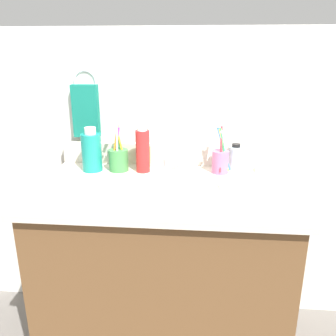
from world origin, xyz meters
TOP-DOWN VIEW (x-y plane):
  - vanity_cabinet at (0.00, 0.00)m, footprint 0.88×0.50m
  - countertop at (0.00, 0.00)m, footprint 0.92×0.55m
  - backsplash at (0.00, 0.26)m, footprint 0.92×0.02m
  - back_wall at (0.00, 0.32)m, footprint 2.02×0.04m
  - towel_ring at (-0.36, 0.30)m, footprint 0.10×0.01m
  - hand_towel at (-0.36, 0.28)m, footprint 0.11×0.04m
  - sink_basin at (0.05, -0.02)m, footprint 0.34×0.34m
  - faucet at (0.05, 0.18)m, footprint 0.16×0.10m
  - bottle_gel_clear at (0.27, 0.23)m, footprint 0.06×0.06m
  - bottle_oil_amber at (-0.10, 0.22)m, footprint 0.04×0.04m
  - bottle_spray_red at (-0.10, 0.16)m, footprint 0.05×0.05m
  - bottle_mouthwash_teal at (-0.31, 0.15)m, footprint 0.08×0.08m
  - cup_pink at (0.21, 0.17)m, footprint 0.08×0.08m
  - cup_green at (-0.20, 0.16)m, footprint 0.08×0.08m
  - soap_bar at (0.38, 0.20)m, footprint 0.06×0.04m

SIDE VIEW (x-z plane):
  - vanity_cabinet at x=0.00m, z-range 0.00..0.72m
  - back_wall at x=0.00m, z-range 0.00..1.30m
  - sink_basin at x=0.05m, z-range 0.66..0.77m
  - countertop at x=0.00m, z-range 0.72..0.74m
  - soap_bar at x=0.38m, z-range 0.74..0.77m
  - faucet at x=0.05m, z-range 0.73..0.81m
  - backsplash at x=0.00m, z-range 0.74..0.83m
  - bottle_oil_amber at x=-0.10m, z-range 0.74..0.84m
  - bottle_gel_clear at x=0.27m, z-range 0.74..0.84m
  - cup_green at x=-0.20m, z-range 0.70..0.89m
  - cup_pink at x=0.21m, z-range 0.70..0.89m
  - bottle_mouthwash_teal at x=-0.31m, z-range 0.73..0.91m
  - bottle_spray_red at x=-0.10m, z-range 0.74..0.93m
  - hand_towel at x=-0.36m, z-range 0.85..1.07m
  - towel_ring at x=-0.36m, z-range 1.03..1.13m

